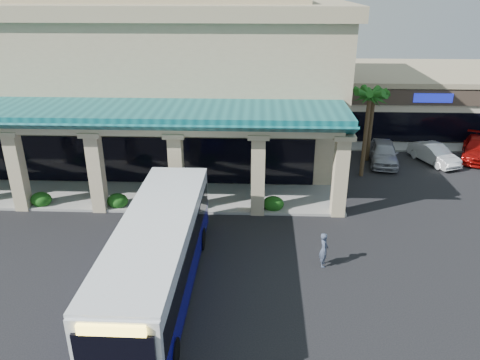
{
  "coord_description": "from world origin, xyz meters",
  "views": [
    {
      "loc": [
        1.48,
        -18.56,
        12.2
      ],
      "look_at": [
        0.53,
        4.78,
        2.2
      ],
      "focal_mm": 35.0,
      "sensor_mm": 36.0,
      "label": 1
    }
  ],
  "objects_px": {
    "car_silver": "(384,153)",
    "pedestrian": "(324,250)",
    "transit_bus": "(158,258)",
    "car_white": "(434,154)",
    "car_red": "(478,149)"
  },
  "relations": [
    {
      "from": "car_silver",
      "to": "car_white",
      "type": "height_order",
      "value": "car_silver"
    },
    {
      "from": "pedestrian",
      "to": "car_red",
      "type": "relative_size",
      "value": 0.33
    },
    {
      "from": "car_silver",
      "to": "car_white",
      "type": "distance_m",
      "value": 3.66
    },
    {
      "from": "transit_bus",
      "to": "car_silver",
      "type": "height_order",
      "value": "transit_bus"
    },
    {
      "from": "transit_bus",
      "to": "car_red",
      "type": "height_order",
      "value": "transit_bus"
    },
    {
      "from": "car_silver",
      "to": "transit_bus",
      "type": "bearing_deg",
      "value": -120.59
    },
    {
      "from": "car_silver",
      "to": "car_red",
      "type": "xyz_separation_m",
      "value": [
        7.23,
        1.27,
        -0.05
      ]
    },
    {
      "from": "car_white",
      "to": "car_silver",
      "type": "bearing_deg",
      "value": 160.44
    },
    {
      "from": "car_silver",
      "to": "car_white",
      "type": "relative_size",
      "value": 1.12
    },
    {
      "from": "car_silver",
      "to": "pedestrian",
      "type": "bearing_deg",
      "value": -104.83
    },
    {
      "from": "car_red",
      "to": "car_silver",
      "type": "bearing_deg",
      "value": -146.8
    },
    {
      "from": "transit_bus",
      "to": "pedestrian",
      "type": "relative_size",
      "value": 7.3
    },
    {
      "from": "transit_bus",
      "to": "car_white",
      "type": "height_order",
      "value": "transit_bus"
    },
    {
      "from": "pedestrian",
      "to": "car_red",
      "type": "height_order",
      "value": "pedestrian"
    },
    {
      "from": "pedestrian",
      "to": "transit_bus",
      "type": "bearing_deg",
      "value": 110.39
    }
  ]
}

